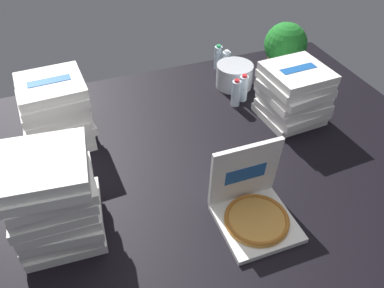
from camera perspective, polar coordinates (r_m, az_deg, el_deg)
ground_plane at (r=2.18m, az=-0.55°, el=-4.96°), size 3.20×2.40×0.02m
open_pizza_box at (r=1.94m, az=8.95°, el=-9.09°), size 0.36×0.37×0.39m
pizza_stack_right_mid at (r=2.58m, az=14.68°, el=7.08°), size 0.41×0.41×0.36m
pizza_stack_left_far at (r=2.42m, az=-19.41°, el=4.33°), size 0.41×0.41×0.41m
pizza_stack_left_mid at (r=1.85m, az=-19.53°, el=-7.57°), size 0.41×0.41×0.46m
ice_bucket at (r=2.90m, az=6.24°, el=9.97°), size 0.27×0.27×0.17m
water_bottle_0 at (r=3.10m, az=3.87°, el=12.55°), size 0.06×0.06×0.20m
water_bottle_1 at (r=2.93m, az=11.69°, el=9.94°), size 0.06×0.06×0.20m
water_bottle_2 at (r=2.68m, az=6.47°, el=7.44°), size 0.06×0.06×0.20m
water_bottle_3 at (r=2.74m, az=7.56°, el=8.13°), size 0.06×0.06×0.20m
water_bottle_4 at (r=2.82m, az=10.70°, el=8.81°), size 0.06×0.06×0.20m
water_bottle_5 at (r=3.03m, az=5.02°, el=11.76°), size 0.06×0.06×0.20m
potted_plant at (r=3.02m, az=13.46°, el=13.45°), size 0.31×0.31×0.42m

